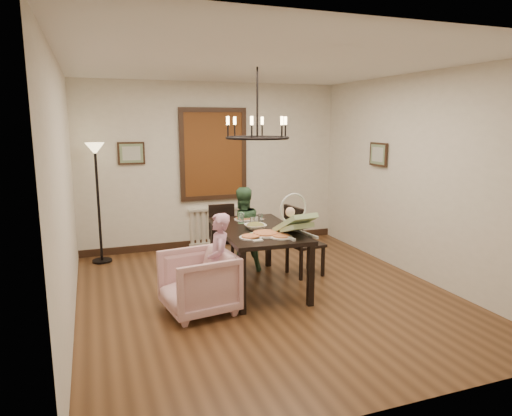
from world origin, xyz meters
TOP-DOWN VIEW (x-y plane):
  - room_shell at (0.00, 0.37)m, footprint 4.51×5.00m
  - dining_table at (-0.00, 0.30)m, footprint 1.04×1.74m
  - chair_far at (-0.14, 1.35)m, footprint 0.41×0.41m
  - chair_right at (0.80, 0.53)m, footprint 0.50×0.50m
  - armchair at (-0.91, -0.23)m, footprint 0.88×0.86m
  - elderly_woman at (-0.67, -0.25)m, footprint 0.30×0.39m
  - seated_man at (0.01, 0.97)m, footprint 0.54×0.44m
  - baby_bouncer at (0.29, -0.22)m, footprint 0.47×0.59m
  - salad_bowl at (-0.05, 0.25)m, footprint 0.33×0.33m
  - pizza_platter at (-0.04, -0.08)m, footprint 0.34×0.34m
  - drinking_glass at (-0.05, 0.36)m, footprint 0.06×0.06m
  - window_blinds at (0.00, 2.46)m, footprint 1.00×0.03m
  - radiator at (0.00, 2.48)m, footprint 0.92×0.12m
  - picture_back at (-1.35, 2.47)m, footprint 0.42×0.03m
  - picture_right at (2.21, 0.90)m, footprint 0.03×0.42m
  - floor_lamp at (-1.90, 2.15)m, footprint 0.30×0.30m
  - chandelier at (-0.00, 0.30)m, footprint 0.80×0.80m

SIDE VIEW (x-z plane):
  - radiator at x=0.00m, z-range 0.04..0.66m
  - armchair at x=-0.91m, z-range 0.00..0.71m
  - chair_far at x=-0.14m, z-range 0.00..0.91m
  - elderly_woman at x=-0.67m, z-range 0.00..0.94m
  - chair_right at x=0.80m, z-range 0.00..1.01m
  - seated_man at x=0.01m, z-range 0.00..1.03m
  - dining_table at x=0.00m, z-range 0.31..1.10m
  - pizza_platter at x=-0.04m, z-range 0.79..0.83m
  - salad_bowl at x=-0.05m, z-range 0.79..0.87m
  - drinking_glass at x=-0.05m, z-range 0.79..0.92m
  - floor_lamp at x=-1.90m, z-range 0.00..1.80m
  - baby_bouncer at x=0.29m, z-range 0.79..1.15m
  - room_shell at x=0.00m, z-range -0.01..2.80m
  - window_blinds at x=0.00m, z-range 0.90..2.30m
  - picture_back at x=-1.35m, z-range 1.47..1.83m
  - picture_right at x=2.21m, z-range 1.47..1.83m
  - chandelier at x=0.00m, z-range 1.93..1.97m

